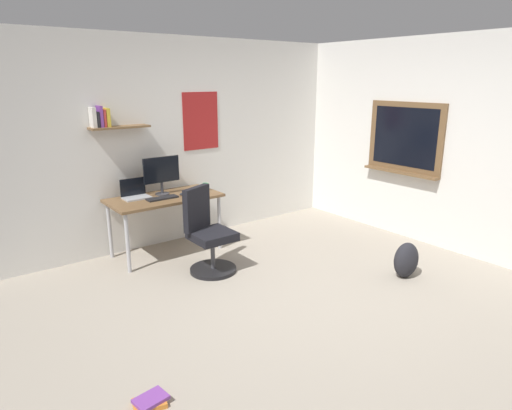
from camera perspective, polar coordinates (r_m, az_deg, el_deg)
ground_plane at (r=4.41m, az=6.68°, el=-12.56°), size 5.20×5.20×0.00m
wall_back at (r=5.93m, az=-9.72°, el=8.02°), size 5.00×0.30×2.60m
wall_right at (r=5.93m, az=24.35°, el=6.83°), size 0.22×5.00×2.60m
desk at (r=5.49m, az=-11.59°, el=0.32°), size 1.32×0.67×0.72m
office_chair at (r=4.98m, az=-6.20°, el=-3.96°), size 0.54×0.55×0.95m
laptop at (r=5.49m, az=-15.16°, el=1.44°), size 0.31×0.21×0.23m
monitor_primary at (r=5.52m, az=-11.98°, el=4.05°), size 0.46×0.17×0.46m
keyboard at (r=5.37m, az=-11.87°, el=0.87°), size 0.37×0.13×0.02m
computer_mouse at (r=5.49m, az=-9.25°, el=1.41°), size 0.10×0.06×0.03m
coffee_mug at (r=5.69m, az=-6.45°, el=2.33°), size 0.08×0.08×0.09m
backpack at (r=5.13m, az=18.61°, el=-6.67°), size 0.32×0.22×0.39m
book_stack_on_floor at (r=3.30m, az=-13.37°, el=-23.23°), size 0.24×0.20×0.06m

